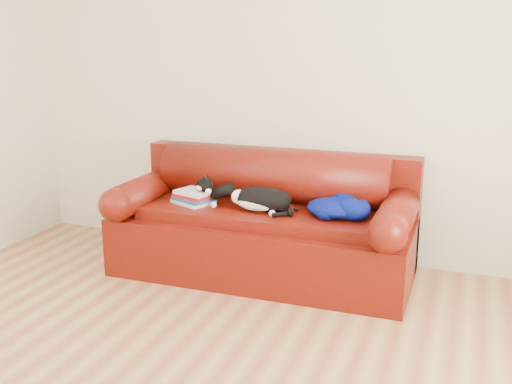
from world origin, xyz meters
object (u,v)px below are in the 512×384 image
at_px(book_stack, 194,197).
at_px(cat, 261,200).
at_px(sofa_base, 263,242).
at_px(blanket, 337,207).

xyz_separation_m(book_stack, cat, (0.52, -0.02, 0.03)).
bearing_deg(sofa_base, cat, -80.67).
xyz_separation_m(book_stack, blanket, (1.04, 0.05, 0.01)).
bearing_deg(book_stack, sofa_base, 9.21).
distance_m(sofa_base, book_stack, 0.59).
relative_size(cat, blanket, 1.29).
distance_m(book_stack, blanket, 1.04).
relative_size(sofa_base, blanket, 4.67).
height_order(sofa_base, cat, cat).
xyz_separation_m(sofa_base, book_stack, (-0.50, -0.08, 0.31)).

